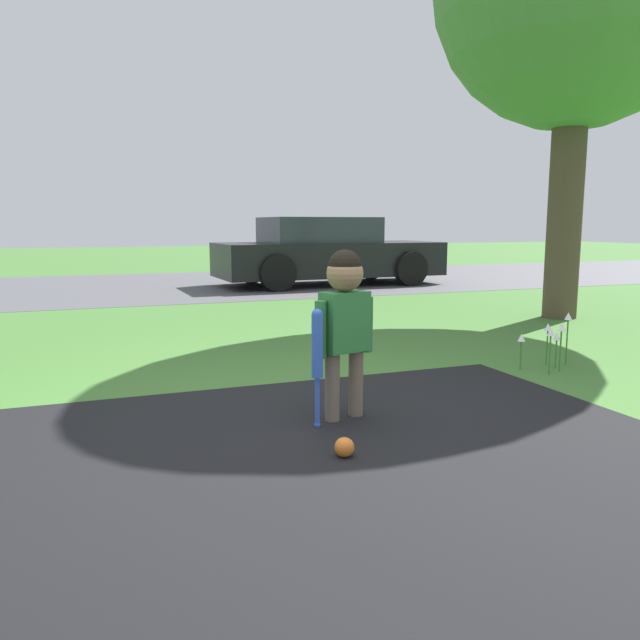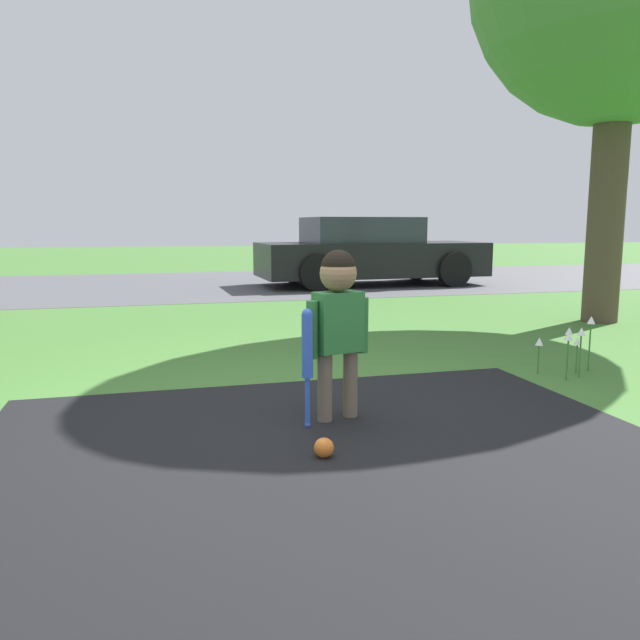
# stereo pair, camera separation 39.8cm
# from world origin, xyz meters

# --- Properties ---
(ground_plane) EXTENTS (60.00, 60.00, 0.00)m
(ground_plane) POSITION_xyz_m (0.00, 0.00, 0.00)
(ground_plane) COLOR #3D6B2D
(street_strip) EXTENTS (40.00, 6.00, 0.01)m
(street_strip) POSITION_xyz_m (0.00, 8.77, 0.00)
(street_strip) COLOR #4C4C51
(street_strip) RESTS_ON ground
(child) EXTENTS (0.40, 0.21, 1.00)m
(child) POSITION_xyz_m (0.34, 0.08, 0.65)
(child) COLOR #6B5B4C
(child) RESTS_ON ground
(baseball_bat) EXTENTS (0.06, 0.06, 0.68)m
(baseball_bat) POSITION_xyz_m (0.13, -0.03, 0.44)
(baseball_bat) COLOR blue
(baseball_bat) RESTS_ON ground
(sports_ball) EXTENTS (0.10, 0.10, 0.10)m
(sports_ball) POSITION_xyz_m (0.10, -0.49, 0.05)
(sports_ball) COLOR orange
(sports_ball) RESTS_ON ground
(parked_car) EXTENTS (4.25, 1.91, 1.27)m
(parked_car) POSITION_xyz_m (3.27, 7.81, 0.60)
(parked_car) COLOR black
(parked_car) RESTS_ON ground
(flower_bed) EXTENTS (0.51, 0.33, 0.43)m
(flower_bed) POSITION_xyz_m (2.37, 0.68, 0.29)
(flower_bed) COLOR #38702D
(flower_bed) RESTS_ON ground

